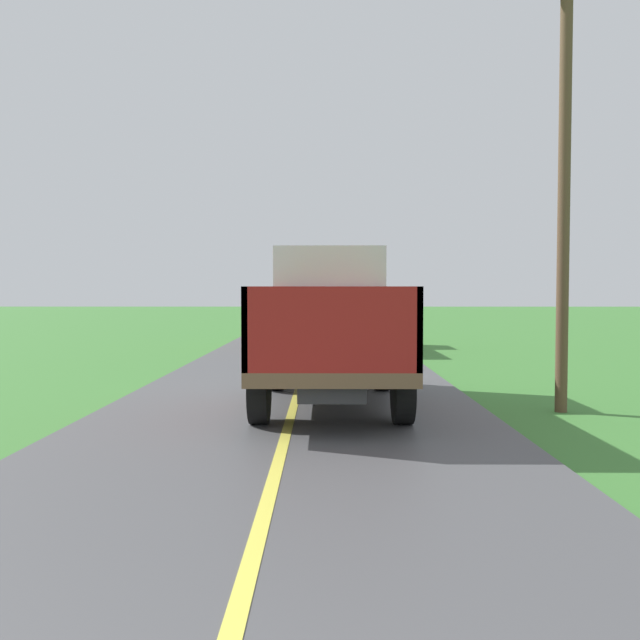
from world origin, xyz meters
TOP-DOWN VIEW (x-y plane):
  - banana_truck_near at (0.63, 11.51)m, footprint 2.38×5.82m
  - banana_truck_far at (0.72, 24.05)m, footprint 2.38×5.81m
  - utility_pole_roadside at (4.50, 10.50)m, footprint 2.56×0.20m

SIDE VIEW (x-z plane):
  - banana_truck_near at x=0.63m, z-range 0.05..2.85m
  - banana_truck_far at x=0.72m, z-range 0.07..2.87m
  - utility_pole_roadside at x=4.50m, z-range 0.36..7.67m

